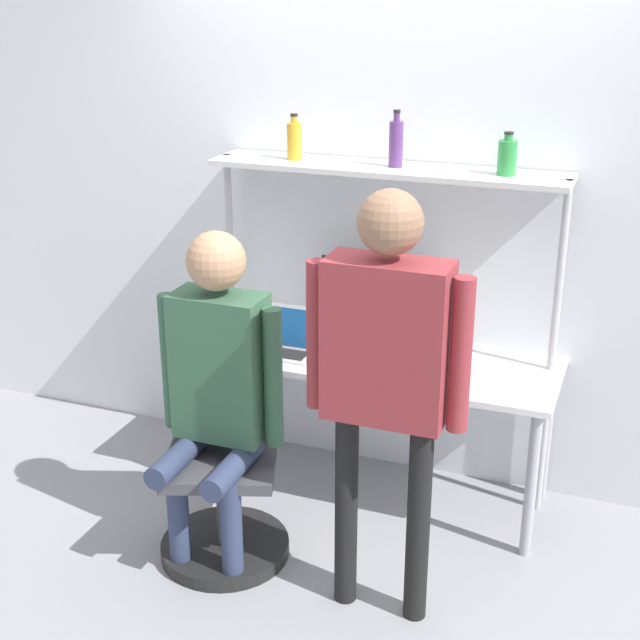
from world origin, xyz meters
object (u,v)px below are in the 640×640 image
object	(u,v)px
office_chair	(224,491)
bottle_purple	(396,143)
laptop	(281,338)
person_standing	(386,356)
bottle_green	(507,157)
cell_phone	(333,364)
bottle_amber	(294,140)
person_seated	(217,375)
monitor	(369,299)

from	to	relation	value
office_chair	bottle_purple	bearing A→B (deg)	58.88
bottle_purple	laptop	bearing A→B (deg)	-153.54
office_chair	bottle_purple	distance (m)	1.69
person_standing	bottle_green	size ratio (longest dim) A/B	9.37
bottle_purple	bottle_green	bearing A→B (deg)	-0.00
office_chair	bottle_purple	xyz separation A→B (m)	(0.49, 0.81, 1.40)
laptop	person_standing	xyz separation A→B (m)	(0.72, -0.72, 0.31)
laptop	person_standing	size ratio (longest dim) A/B	0.20
cell_phone	office_chair	world-z (taller)	office_chair
bottle_purple	bottle_green	size ratio (longest dim) A/B	1.37
office_chair	bottle_amber	bearing A→B (deg)	89.36
cell_phone	office_chair	distance (m)	0.74
person_seated	bottle_amber	distance (m)	1.18
person_seated	laptop	bearing A→B (deg)	88.92
office_chair	cell_phone	bearing A→B (deg)	57.92
bottle_purple	bottle_green	distance (m)	0.49
cell_phone	bottle_green	distance (m)	1.18
person_standing	cell_phone	bearing A→B (deg)	124.14
bottle_green	bottle_amber	size ratio (longest dim) A/B	0.88
laptop	person_seated	size ratio (longest dim) A/B	0.24
person_standing	laptop	bearing A→B (deg)	135.30
laptop	bottle_green	xyz separation A→B (m)	(0.95, 0.23, 0.87)
person_standing	bottle_amber	xyz separation A→B (m)	(-0.74, 0.95, 0.57)
monitor	cell_phone	xyz separation A→B (m)	(-0.06, -0.32, -0.21)
laptop	bottle_purple	size ratio (longest dim) A/B	1.40
person_seated	bottle_amber	xyz separation A→B (m)	(-0.00, 0.85, 0.81)
cell_phone	monitor	bearing A→B (deg)	78.85
person_seated	bottle_green	bearing A→B (deg)	41.61
laptop	office_chair	world-z (taller)	same
bottle_green	bottle_purple	bearing A→B (deg)	180.00
person_seated	person_standing	bearing A→B (deg)	-7.25
laptop	office_chair	bearing A→B (deg)	-92.52
cell_phone	office_chair	bearing A→B (deg)	-122.08
cell_phone	bottle_amber	xyz separation A→B (m)	(-0.31, 0.31, 0.94)
person_seated	office_chair	bearing A→B (deg)	107.69
bottle_amber	person_seated	bearing A→B (deg)	-89.69
monitor	laptop	xyz separation A→B (m)	(-0.35, -0.24, -0.16)
cell_phone	person_standing	distance (m)	0.86
monitor	laptop	distance (m)	0.46
person_seated	person_standing	xyz separation A→B (m)	(0.74, -0.09, 0.23)
office_chair	person_standing	bearing A→B (deg)	-10.33
office_chair	person_standing	distance (m)	1.11
monitor	person_standing	size ratio (longest dim) A/B	0.28
person_seated	person_standing	distance (m)	0.78
cell_phone	bottle_green	world-z (taller)	bottle_green
bottle_purple	person_standing	bearing A→B (deg)	-74.65
laptop	person_seated	distance (m)	0.63
person_seated	cell_phone	bearing A→B (deg)	61.08
office_chair	bottle_purple	world-z (taller)	bottle_purple
cell_phone	bottle_purple	world-z (taller)	bottle_purple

